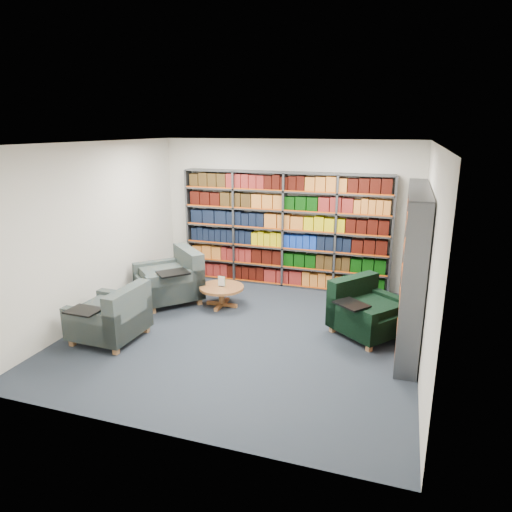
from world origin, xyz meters
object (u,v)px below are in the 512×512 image
(chair_teal_left, at_px, (174,280))
(chair_teal_front, at_px, (114,318))
(coffee_table, at_px, (222,290))
(chair_green_right, at_px, (364,312))

(chair_teal_left, xyz_separation_m, chair_teal_front, (-0.07, -1.70, -0.04))
(chair_teal_left, height_order, chair_teal_front, chair_teal_left)
(chair_teal_left, relative_size, coffee_table, 1.86)
(coffee_table, bearing_deg, chair_teal_left, 179.67)
(chair_teal_left, bearing_deg, chair_green_right, -5.62)
(chair_teal_front, bearing_deg, coffee_table, 59.75)
(chair_teal_left, bearing_deg, coffee_table, -0.33)
(chair_green_right, bearing_deg, chair_teal_left, 174.38)
(chair_green_right, relative_size, chair_teal_front, 1.18)
(chair_teal_left, xyz_separation_m, chair_green_right, (3.37, -0.33, -0.04))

